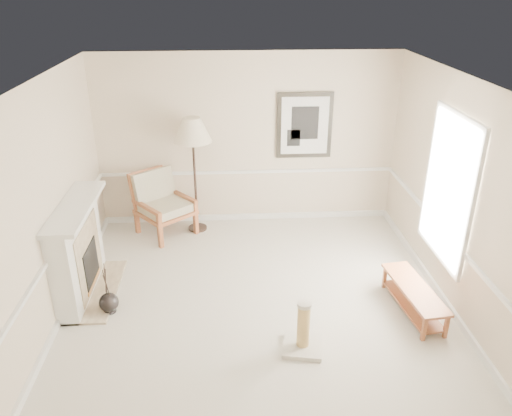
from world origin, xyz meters
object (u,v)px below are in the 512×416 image
at_px(floor_vase, 109,303).
at_px(armchair, 161,200).
at_px(floor_lamp, 192,133).
at_px(scratching_post, 303,334).
at_px(bench, 414,295).

relative_size(floor_vase, armchair, 0.64).
relative_size(floor_lamp, scratching_post, 3.05).
bearing_deg(armchair, floor_lamp, -36.81).
bearing_deg(armchair, bench, -75.24).
bearing_deg(floor_vase, armchair, 78.86).
bearing_deg(scratching_post, armchair, 122.08).
distance_m(armchair, scratching_post, 3.67).
distance_m(floor_vase, floor_lamp, 2.95).
bearing_deg(scratching_post, floor_lamp, 113.46).
height_order(floor_vase, floor_lamp, floor_lamp).
distance_m(floor_vase, scratching_post, 2.53).
distance_m(armchair, bench, 4.26).
xyz_separation_m(bench, scratching_post, (-1.52, -0.63, -0.04)).
bearing_deg(floor_vase, floor_lamp, 65.77).
xyz_separation_m(floor_vase, bench, (3.90, -0.21, 0.10)).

